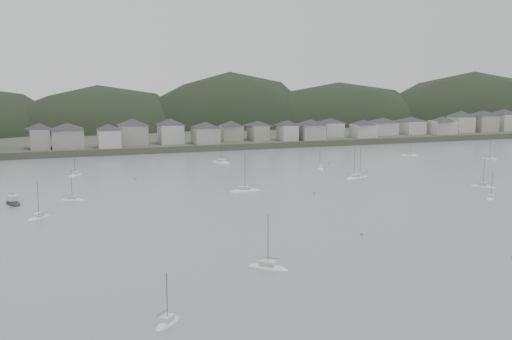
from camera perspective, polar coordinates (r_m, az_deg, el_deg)
name	(u,v)px	position (r m, az deg, el deg)	size (l,w,h in m)	color
ground	(378,255)	(124.68, 11.44, -7.86)	(900.00, 900.00, 0.00)	slate
far_shore_land	(147,127)	(403.63, -10.28, 4.01)	(900.00, 250.00, 3.00)	#383D2D
forested_ridge	(162,151)	(380.64, -8.91, 1.81)	(851.55, 103.94, 102.57)	black
waterfront_town	(280,128)	(308.14, 2.32, 3.96)	(451.48, 28.46, 12.92)	gray
moored_fleet	(242,200)	(173.26, -1.29, -2.85)	(251.28, 161.68, 13.76)	silver
motor_launch_far	(13,203)	(181.90, -21.98, -2.91)	(5.66, 9.36, 4.09)	black
mooring_buoys	(353,193)	(186.23, 9.18, -2.14)	(132.36, 129.82, 0.70)	#C57641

